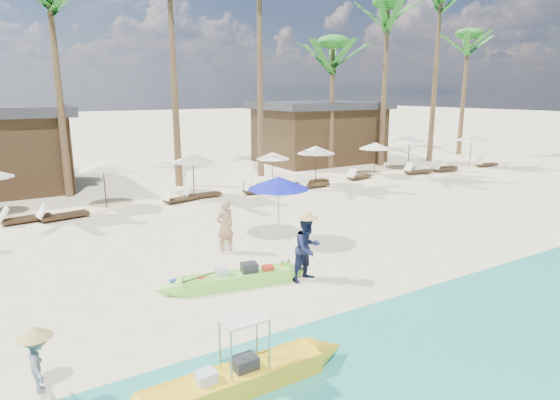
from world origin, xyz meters
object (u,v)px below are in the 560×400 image
tourist (225,226)px  blue_umbrella (279,183)px  green_canoe (236,279)px  yellow_canoe (235,381)px

tourist → blue_umbrella: blue_umbrella is taller
green_canoe → blue_umbrella: size_ratio=2.05×
yellow_canoe → tourist: bearing=66.1°
green_canoe → tourist: size_ratio=2.69×
yellow_canoe → tourist: (2.88, 6.61, 0.64)m
green_canoe → tourist: tourist is taller
tourist → blue_umbrella: (2.04, 0.11, 1.18)m
yellow_canoe → blue_umbrella: size_ratio=2.28×
yellow_canoe → blue_umbrella: 8.52m
yellow_canoe → blue_umbrella: bearing=53.4°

